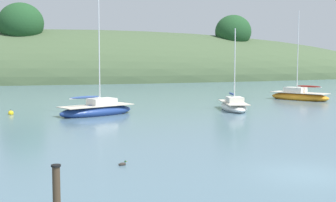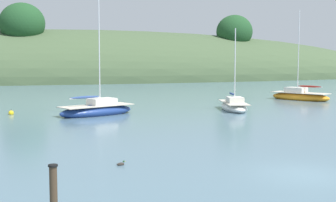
{
  "view_description": "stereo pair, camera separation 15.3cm",
  "coord_description": "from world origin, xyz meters",
  "px_view_note": "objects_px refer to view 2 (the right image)",
  "views": [
    {
      "loc": [
        -10.66,
        -16.44,
        4.75
      ],
      "look_at": [
        0.0,
        20.0,
        1.2
      ],
      "focal_mm": 50.58,
      "sensor_mm": 36.0,
      "label": 1
    },
    {
      "loc": [
        -10.51,
        -16.48,
        4.75
      ],
      "look_at": [
        0.0,
        20.0,
        1.2
      ],
      "focal_mm": 50.58,
      "sensor_mm": 36.0,
      "label": 2
    }
  ],
  "objects_px": {
    "sailboat_navy_dinghy": "(234,106)",
    "sailboat_black_sloop": "(97,110)",
    "mooring_buoy_inner": "(11,113)",
    "duck_lone_left": "(121,164)",
    "sailboat_cream_ketch": "(300,96)",
    "jetty_piling": "(53,187)"
  },
  "relations": [
    {
      "from": "sailboat_navy_dinghy",
      "to": "duck_lone_left",
      "type": "distance_m",
      "value": 23.04
    },
    {
      "from": "sailboat_cream_ketch",
      "to": "duck_lone_left",
      "type": "bearing_deg",
      "value": -133.79
    },
    {
      "from": "sailboat_cream_ketch",
      "to": "mooring_buoy_inner",
      "type": "relative_size",
      "value": 18.62
    },
    {
      "from": "sailboat_black_sloop",
      "to": "sailboat_cream_ketch",
      "type": "xyz_separation_m",
      "value": [
        23.44,
        7.5,
        0.01
      ]
    },
    {
      "from": "duck_lone_left",
      "to": "jetty_piling",
      "type": "height_order",
      "value": "jetty_piling"
    },
    {
      "from": "jetty_piling",
      "to": "mooring_buoy_inner",
      "type": "bearing_deg",
      "value": 94.98
    },
    {
      "from": "sailboat_cream_ketch",
      "to": "mooring_buoy_inner",
      "type": "xyz_separation_m",
      "value": [
        -30.24,
        -5.27,
        -0.3
      ]
    },
    {
      "from": "mooring_buoy_inner",
      "to": "sailboat_black_sloop",
      "type": "bearing_deg",
      "value": -18.16
    },
    {
      "from": "sailboat_navy_dinghy",
      "to": "jetty_piling",
      "type": "height_order",
      "value": "sailboat_navy_dinghy"
    },
    {
      "from": "sailboat_navy_dinghy",
      "to": "jetty_piling",
      "type": "relative_size",
      "value": 5.11
    },
    {
      "from": "sailboat_navy_dinghy",
      "to": "sailboat_black_sloop",
      "type": "bearing_deg",
      "value": -179.33
    },
    {
      "from": "sailboat_cream_ketch",
      "to": "sailboat_navy_dinghy",
      "type": "bearing_deg",
      "value": -146.72
    },
    {
      "from": "duck_lone_left",
      "to": "jetty_piling",
      "type": "xyz_separation_m",
      "value": [
        -3.11,
        -5.53,
        0.69
      ]
    },
    {
      "from": "sailboat_navy_dinghy",
      "to": "duck_lone_left",
      "type": "bearing_deg",
      "value": -126.32
    },
    {
      "from": "sailboat_black_sloop",
      "to": "duck_lone_left",
      "type": "xyz_separation_m",
      "value": [
        -1.41,
        -18.42,
        -0.36
      ]
    },
    {
      "from": "sailboat_black_sloop",
      "to": "sailboat_cream_ketch",
      "type": "height_order",
      "value": "sailboat_cream_ketch"
    },
    {
      "from": "mooring_buoy_inner",
      "to": "sailboat_navy_dinghy",
      "type": "bearing_deg",
      "value": -6.25
    },
    {
      "from": "sailboat_cream_ketch",
      "to": "sailboat_black_sloop",
      "type": "bearing_deg",
      "value": -162.26
    },
    {
      "from": "sailboat_navy_dinghy",
      "to": "mooring_buoy_inner",
      "type": "relative_size",
      "value": 13.82
    },
    {
      "from": "sailboat_black_sloop",
      "to": "mooring_buoy_inner",
      "type": "relative_size",
      "value": 18.17
    },
    {
      "from": "jetty_piling",
      "to": "sailboat_black_sloop",
      "type": "bearing_deg",
      "value": 79.31
    },
    {
      "from": "duck_lone_left",
      "to": "jetty_piling",
      "type": "relative_size",
      "value": 0.29
    }
  ]
}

